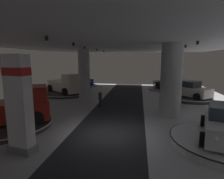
{
  "coord_description": "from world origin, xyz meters",
  "views": [
    {
      "loc": [
        1.75,
        -10.11,
        4.33
      ],
      "look_at": [
        -0.86,
        7.43,
        1.4
      ],
      "focal_mm": 29.41,
      "sensor_mm": 36.0,
      "label": 1
    }
  ],
  "objects_px": {
    "display_platform_near_left": "(7,124)",
    "display_platform_far_left": "(66,93)",
    "pickup_truck_far_left": "(67,85)",
    "display_platform_far_right": "(190,98)",
    "display_car_deep_right": "(169,83)",
    "column_right": "(171,81)",
    "visitor_walking_near": "(100,97)",
    "column_left": "(84,76)",
    "display_car_far_right": "(190,90)",
    "display_car_deep_left": "(81,80)",
    "display_platform_deep_left": "(81,86)",
    "brand_sign_pylon": "(19,104)",
    "display_platform_deep_right": "(169,89)",
    "display_platform_near_right": "(223,142)",
    "pickup_truck_near_left": "(11,108)"
  },
  "relations": [
    {
      "from": "display_platform_near_right",
      "to": "display_platform_deep_left",
      "type": "bearing_deg",
      "value": 126.62
    },
    {
      "from": "column_right",
      "to": "pickup_truck_far_left",
      "type": "height_order",
      "value": "column_right"
    },
    {
      "from": "column_right",
      "to": "display_platform_near_right",
      "type": "distance_m",
      "value": 5.67
    },
    {
      "from": "column_left",
      "to": "display_car_deep_left",
      "type": "height_order",
      "value": "column_left"
    },
    {
      "from": "display_platform_deep_right",
      "to": "display_car_deep_left",
      "type": "bearing_deg",
      "value": 176.33
    },
    {
      "from": "display_car_deep_left",
      "to": "brand_sign_pylon",
      "type": "bearing_deg",
      "value": -79.89
    },
    {
      "from": "display_platform_near_right",
      "to": "pickup_truck_far_left",
      "type": "xyz_separation_m",
      "value": [
        -13.15,
        11.85,
        1.01
      ]
    },
    {
      "from": "display_platform_deep_right",
      "to": "display_platform_deep_left",
      "type": "relative_size",
      "value": 1.13
    },
    {
      "from": "brand_sign_pylon",
      "to": "display_platform_deep_left",
      "type": "relative_size",
      "value": 0.89
    },
    {
      "from": "display_platform_near_right",
      "to": "display_car_far_right",
      "type": "relative_size",
      "value": 1.2
    },
    {
      "from": "column_left",
      "to": "display_platform_deep_left",
      "type": "xyz_separation_m",
      "value": [
        -3.5,
        9.79,
        -2.56
      ]
    },
    {
      "from": "brand_sign_pylon",
      "to": "visitor_walking_near",
      "type": "distance_m",
      "value": 8.9
    },
    {
      "from": "display_platform_deep_left",
      "to": "pickup_truck_far_left",
      "type": "bearing_deg",
      "value": -89.84
    },
    {
      "from": "column_left",
      "to": "column_right",
      "type": "bearing_deg",
      "value": -22.76
    },
    {
      "from": "display_car_deep_right",
      "to": "visitor_walking_near",
      "type": "relative_size",
      "value": 2.75
    },
    {
      "from": "display_platform_far_left",
      "to": "display_platform_near_left",
      "type": "distance_m",
      "value": 11.34
    },
    {
      "from": "display_car_deep_left",
      "to": "display_platform_near_left",
      "type": "bearing_deg",
      "value": -88.35
    },
    {
      "from": "column_right",
      "to": "column_left",
      "type": "relative_size",
      "value": 1.0
    },
    {
      "from": "column_right",
      "to": "visitor_walking_near",
      "type": "xyz_separation_m",
      "value": [
        -5.83,
        1.78,
        -1.84
      ]
    },
    {
      "from": "column_left",
      "to": "display_platform_far_right",
      "type": "relative_size",
      "value": 1.19
    },
    {
      "from": "display_platform_near_right",
      "to": "display_car_deep_left",
      "type": "bearing_deg",
      "value": 126.63
    },
    {
      "from": "pickup_truck_far_left",
      "to": "column_right",
      "type": "bearing_deg",
      "value": -32.56
    },
    {
      "from": "display_car_deep_right",
      "to": "visitor_walking_near",
      "type": "xyz_separation_m",
      "value": [
        -7.65,
        -10.43,
        -0.11
      ]
    },
    {
      "from": "display_platform_near_left",
      "to": "display_platform_far_left",
      "type": "bearing_deg",
      "value": 93.57
    },
    {
      "from": "display_platform_far_left",
      "to": "pickup_truck_far_left",
      "type": "height_order",
      "value": "pickup_truck_far_left"
    },
    {
      "from": "display_platform_far_left",
      "to": "display_platform_deep_left",
      "type": "xyz_separation_m",
      "value": [
        0.24,
        5.67,
        0.03
      ]
    },
    {
      "from": "brand_sign_pylon",
      "to": "pickup_truck_far_left",
      "type": "relative_size",
      "value": 0.83
    },
    {
      "from": "display_platform_near_left",
      "to": "visitor_walking_near",
      "type": "bearing_deg",
      "value": 49.3
    },
    {
      "from": "display_platform_deep_left",
      "to": "visitor_walking_near",
      "type": "distance_m",
      "value": 12.5
    },
    {
      "from": "pickup_truck_far_left",
      "to": "display_platform_deep_right",
      "type": "bearing_deg",
      "value": 21.13
    },
    {
      "from": "column_right",
      "to": "display_car_far_right",
      "type": "distance_m",
      "value": 7.18
    },
    {
      "from": "display_platform_far_left",
      "to": "visitor_walking_near",
      "type": "height_order",
      "value": "visitor_walking_near"
    },
    {
      "from": "brand_sign_pylon",
      "to": "column_right",
      "type": "bearing_deg",
      "value": 41.4
    },
    {
      "from": "pickup_truck_near_left",
      "to": "display_platform_far_right",
      "type": "height_order",
      "value": "pickup_truck_near_left"
    },
    {
      "from": "column_right",
      "to": "display_car_deep_left",
      "type": "xyz_separation_m",
      "value": [
        -11.25,
        13.05,
        -1.64
      ]
    },
    {
      "from": "column_left",
      "to": "display_car_far_right",
      "type": "xyz_separation_m",
      "value": [
        10.79,
        3.04,
        -1.64
      ]
    },
    {
      "from": "brand_sign_pylon",
      "to": "display_platform_far_right",
      "type": "bearing_deg",
      "value": 50.45
    },
    {
      "from": "display_platform_far_left",
      "to": "display_car_far_right",
      "type": "bearing_deg",
      "value": -4.22
    },
    {
      "from": "display_platform_near_right",
      "to": "display_platform_far_right",
      "type": "bearing_deg",
      "value": 84.05
    },
    {
      "from": "display_platform_far_right",
      "to": "pickup_truck_far_left",
      "type": "bearing_deg",
      "value": 176.4
    },
    {
      "from": "column_right",
      "to": "display_platform_deep_right",
      "type": "distance_m",
      "value": 12.62
    },
    {
      "from": "pickup_truck_near_left",
      "to": "display_platform_near_left",
      "type": "bearing_deg",
      "value": -150.78
    },
    {
      "from": "column_right",
      "to": "display_car_deep_right",
      "type": "bearing_deg",
      "value": 81.53
    },
    {
      "from": "column_right",
      "to": "display_platform_deep_left",
      "type": "distance_m",
      "value": 17.39
    },
    {
      "from": "display_car_deep_left",
      "to": "display_car_far_right",
      "type": "bearing_deg",
      "value": -25.31
    },
    {
      "from": "column_left",
      "to": "display_car_deep_left",
      "type": "relative_size",
      "value": 1.28
    },
    {
      "from": "column_right",
      "to": "brand_sign_pylon",
      "type": "height_order",
      "value": "column_right"
    },
    {
      "from": "brand_sign_pylon",
      "to": "display_platform_near_right",
      "type": "xyz_separation_m",
      "value": [
        9.65,
        2.11,
        -2.14
      ]
    },
    {
      "from": "pickup_truck_far_left",
      "to": "display_car_far_right",
      "type": "distance_m",
      "value": 14.3
    },
    {
      "from": "display_platform_far_right",
      "to": "display_car_deep_right",
      "type": "bearing_deg",
      "value": 101.93
    }
  ]
}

